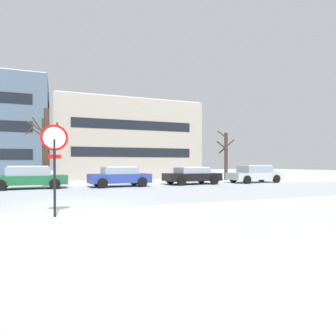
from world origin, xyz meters
TOP-DOWN VIEW (x-y plane):
  - ground_plane at (0.00, 0.00)m, footprint 120.00×120.00m
  - road_surface at (0.00, 3.11)m, footprint 80.00×8.23m
  - stop_sign at (-0.51, -2.26)m, footprint 0.76×0.07m
  - parked_car_green at (-2.01, 8.49)m, footprint 4.53×2.20m
  - parked_car_blue at (3.55, 8.23)m, footprint 4.13×2.22m
  - parked_car_black at (9.11, 8.54)m, footprint 4.26×2.30m
  - parked_car_silver at (14.67, 8.37)m, footprint 4.59×2.14m
  - tree_far_right at (14.68, 12.75)m, footprint 1.96×1.95m
  - tree_far_left at (-1.27, 11.04)m, footprint 1.91×2.22m
  - tree_far_mid at (-1.00, 11.10)m, footprint 1.40×1.77m
  - building_far_right at (6.67, 21.35)m, footprint 14.64×10.08m

SIDE VIEW (x-z plane):
  - ground_plane at x=0.00m, z-range 0.00..0.00m
  - road_surface at x=0.00m, z-range 0.00..0.00m
  - parked_car_black at x=9.11m, z-range 0.03..1.33m
  - parked_car_blue at x=3.55m, z-range 0.02..1.38m
  - parked_car_green at x=-2.01m, z-range 0.01..1.43m
  - parked_car_silver at x=14.67m, z-range 0.01..1.44m
  - stop_sign at x=-0.51m, z-range 0.54..3.24m
  - tree_far_right at x=14.68m, z-range 0.07..4.76m
  - tree_far_left at x=-1.27m, z-range 0.22..4.98m
  - tree_far_mid at x=-1.00m, z-range 0.10..5.54m
  - building_far_right at x=6.67m, z-range 0.00..8.02m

